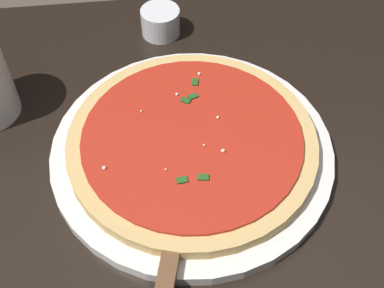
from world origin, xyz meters
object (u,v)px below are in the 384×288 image
(pizza_server, at_px, (168,270))
(cup_small_sauce, at_px, (161,22))
(serving_plate, at_px, (192,150))
(pizza, at_px, (192,141))

(pizza_server, height_order, cup_small_sauce, cup_small_sauce)
(serving_plate, distance_m, cup_small_sauce, 0.24)
(pizza_server, relative_size, cup_small_sauce, 3.86)
(pizza_server, bearing_deg, serving_plate, -105.13)
(serving_plate, relative_size, pizza_server, 1.51)
(pizza, distance_m, cup_small_sauce, 0.24)
(pizza_server, xyz_separation_m, cup_small_sauce, (-0.02, -0.40, -0.00))
(serving_plate, height_order, cup_small_sauce, cup_small_sauce)
(serving_plate, bearing_deg, pizza, -77.58)
(serving_plate, xyz_separation_m, pizza_server, (0.04, 0.16, 0.01))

